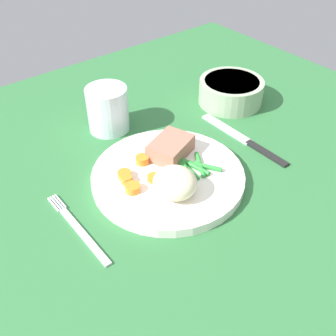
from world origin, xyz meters
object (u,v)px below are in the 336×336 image
Objects in this scene: meat_portion at (169,147)px; water_glass at (108,112)px; knife at (245,140)px; dinner_plate at (168,177)px; salad_bowl at (231,90)px; fork at (78,228)px.

water_glass is (-2.59, 15.00, 0.56)cm from meat_portion.
water_glass is (-17.22, 19.19, 3.42)cm from knife.
dinner_plate is at bearing -92.30° from water_glass.
salad_bowl is at bearing -16.64° from water_glass.
knife is at bearing -48.10° from water_glass.
fork is 26.19cm from water_glass.
knife is at bearing -124.26° from salad_bowl.
fork is 34.73cm from knife.
water_glass is (17.52, 19.16, 3.42)cm from fork.
fork is 1.94× the size of water_glass.
salad_bowl is at bearing 53.10° from knife.
salad_bowl is at bearing 18.33° from meat_portion.
dinner_plate is 19.13cm from water_glass.
meat_portion is 15.48cm from knife.
water_glass reaches higher than salad_bowl.
meat_portion is 0.56× the size of salad_bowl.
knife is 1.55× the size of salad_bowl.
meat_portion is at bearing -161.67° from salad_bowl.
fork is at bearing -179.12° from dinner_plate.
fork is at bearing -164.75° from salad_bowl.
water_glass is at bearing 87.70° from dinner_plate.
meat_portion reaches higher than dinner_plate.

